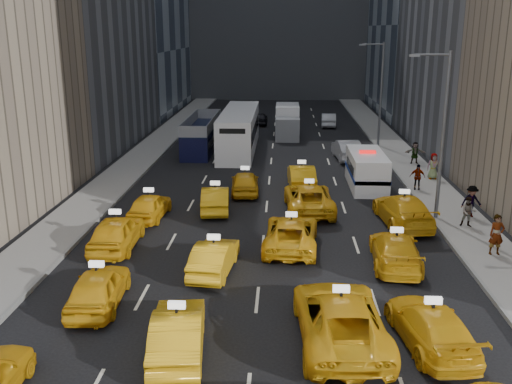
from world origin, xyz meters
The scene contains 36 objects.
ground centered at (0.00, 0.00, 0.00)m, with size 160.00×160.00×0.00m, color black.
sidewalk_west centered at (-10.50, 25.00, 0.07)m, with size 3.00×90.00×0.15m, color gray.
sidewalk_east centered at (10.50, 25.00, 0.07)m, with size 3.00×90.00×0.15m, color gray.
curb_west centered at (-9.05, 25.00, 0.09)m, with size 0.15×90.00×0.18m, color slate.
curb_east centered at (9.05, 25.00, 0.09)m, with size 0.15×90.00×0.18m, color slate.
streetlight_near centered at (9.18, 12.00, 4.92)m, with size 2.15×0.22×9.00m.
streetlight_far centered at (9.18, 32.00, 4.92)m, with size 2.15×0.22×9.00m.
taxi_4 centered at (-5.92, 1.22, 0.74)m, with size 1.74×4.33×1.48m, color gold.
taxi_5 centered at (-2.36, -1.90, 0.75)m, with size 1.58×4.54×1.50m, color gold.
taxi_6 centered at (2.88, -0.85, 0.84)m, with size 2.77×6.01×1.67m, color gold.
taxi_7 centered at (5.84, -1.00, 0.70)m, with size 1.95×4.81×1.40m, color gold.
taxi_8 centered at (-6.90, 7.03, 0.80)m, with size 1.90×4.71×1.61m, color gold.
taxi_9 centered at (-1.96, 4.50, 0.69)m, with size 1.46×4.19×1.38m, color gold.
taxi_10 centered at (1.35, 7.48, 0.73)m, with size 2.42×5.26×1.46m, color gold.
taxi_11 centered at (5.91, 5.60, 0.72)m, with size 2.02×4.96×1.44m, color gold.
taxi_12 centered at (-6.36, 11.49, 0.71)m, with size 1.67×4.15×1.41m, color gold.
taxi_13 centered at (-2.90, 13.03, 0.71)m, with size 1.51×4.34×1.43m, color gold.
taxi_14 centered at (2.42, 13.20, 0.79)m, with size 2.61×5.66×1.57m, color gold.
taxi_15 centered at (7.33, 11.15, 0.80)m, with size 2.25×5.53×1.61m, color gold.
taxi_16 centered at (-1.45, 16.69, 0.72)m, with size 1.70×4.23×1.44m, color gold.
taxi_17 centered at (2.14, 18.18, 0.76)m, with size 1.62×4.64×1.53m, color gold.
nypd_van centered at (6.42, 18.63, 1.11)m, with size 2.50×5.80×2.44m.
double_decker centered at (-6.03, 29.86, 1.40)m, with size 2.68×9.87×2.84m.
city_bus centered at (-2.83, 30.00, 1.69)m, with size 3.19×13.24×3.40m.
box_truck centered at (1.30, 36.74, 1.45)m, with size 3.01×6.69×2.95m.
misc_car_0 centered at (5.99, 26.78, 0.80)m, with size 1.70×4.88×1.61m, color #ACADB4.
misc_car_1 centered at (-5.88, 40.91, 0.73)m, with size 2.42×5.24×1.46m, color black.
misc_car_2 centered at (1.49, 45.45, 0.69)m, with size 1.93×4.76×1.38m, color gray.
misc_car_3 centered at (-1.61, 43.67, 0.66)m, with size 1.57×3.89×1.33m, color black.
misc_car_4 centered at (5.74, 42.84, 0.70)m, with size 1.49×4.27×1.41m, color #ACAEB4.
pedestrian_0 centered at (10.63, 6.76, 1.10)m, with size 0.69×0.45×1.89m, color gray.
pedestrian_1 centered at (10.55, 10.56, 0.95)m, with size 0.77×0.42×1.59m, color gray.
pedestrian_2 centered at (11.19, 12.17, 1.03)m, with size 1.14×0.47×1.76m, color gray.
pedestrian_3 centered at (9.51, 17.65, 0.97)m, with size 0.96×0.44×1.64m, color gray.
pedestrian_4 centered at (11.19, 20.41, 1.04)m, with size 0.87×0.48×1.79m, color gray.
pedestrian_5 centered at (10.97, 25.07, 0.97)m, with size 1.53×0.44×1.65m, color gray.
Camera 1 is at (0.91, -17.97, 10.07)m, focal length 40.00 mm.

